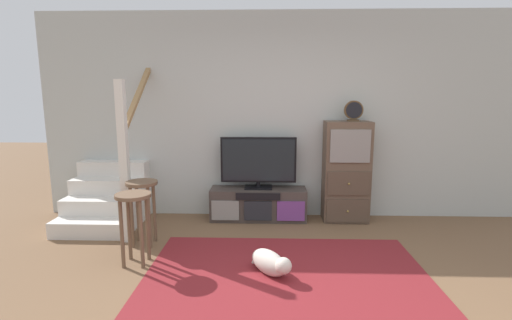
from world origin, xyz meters
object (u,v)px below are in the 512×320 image
at_px(side_cabinet, 346,172).
at_px(bar_stool_far, 142,198).
at_px(television, 258,161).
at_px(desk_clock, 354,111).
at_px(media_console, 258,204).
at_px(dog, 271,263).
at_px(bar_stool_near, 134,212).

relative_size(side_cabinet, bar_stool_far, 1.82).
distance_m(television, desk_clock, 1.37).
bearing_deg(desk_clock, media_console, 179.78).
bearing_deg(dog, side_cabinet, 57.53).
bearing_deg(media_console, bar_stool_far, -144.95).
xyz_separation_m(bar_stool_near, dog, (1.32, -0.19, -0.41)).
xyz_separation_m(television, bar_stool_far, (-1.24, -0.90, -0.25)).
relative_size(television, side_cabinet, 0.75).
height_order(side_cabinet, desk_clock, desk_clock).
distance_m(desk_clock, bar_stool_near, 2.87).
height_order(television, bar_stool_far, television).
height_order(desk_clock, dog, desk_clock).
bearing_deg(bar_stool_near, dog, -8.19).
xyz_separation_m(desk_clock, bar_stool_far, (-2.44, -0.87, -0.90)).
relative_size(side_cabinet, desk_clock, 5.02).
bearing_deg(side_cabinet, desk_clock, -14.94).
bearing_deg(bar_stool_far, desk_clock, 19.56).
height_order(media_console, dog, media_console).
bearing_deg(bar_stool_far, bar_stool_near, -80.72).
bearing_deg(television, dog, -84.46).
bearing_deg(desk_clock, television, 178.62).
relative_size(media_console, television, 1.28).
distance_m(media_console, side_cabinet, 1.22).
bearing_deg(desk_clock, side_cabinet, 165.06).
xyz_separation_m(media_console, television, (0.00, 0.02, 0.57)).
bearing_deg(desk_clock, bar_stool_far, -160.44).
relative_size(television, dog, 2.08).
bearing_deg(bar_stool_near, bar_stool_far, 99.28).
distance_m(side_cabinet, dog, 1.92).
height_order(television, side_cabinet, side_cabinet).
bearing_deg(dog, media_console, 95.62).
bearing_deg(bar_stool_far, dog, -25.73).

